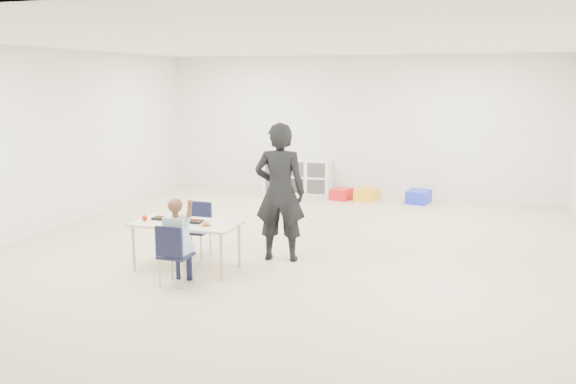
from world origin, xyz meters
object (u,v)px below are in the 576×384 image
(table, at_px, (187,246))
(cubby_shelf, at_px, (297,176))
(chair_near, at_px, (176,254))
(adult, at_px, (280,192))
(child, at_px, (175,237))

(table, relative_size, cubby_shelf, 0.94)
(table, distance_m, cubby_shelf, 5.39)
(table, relative_size, chair_near, 1.83)
(chair_near, height_order, adult, adult)
(table, bearing_deg, adult, 38.08)
(child, height_order, cubby_shelf, child)
(table, height_order, chair_near, chair_near)
(chair_near, xyz_separation_m, cubby_shelf, (-0.31, 5.94, -0.01))
(chair_near, height_order, cubby_shelf, chair_near)
(cubby_shelf, relative_size, adult, 0.78)
(child, relative_size, adult, 0.63)
(cubby_shelf, bearing_deg, adult, -76.19)
(table, xyz_separation_m, child, (0.14, -0.55, 0.26))
(child, bearing_deg, adult, 57.98)
(cubby_shelf, xyz_separation_m, adult, (1.14, -4.65, 0.55))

